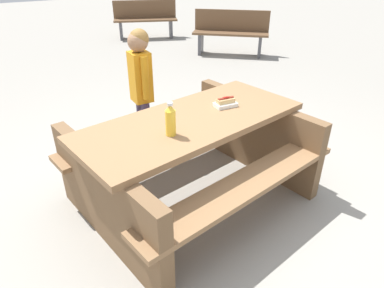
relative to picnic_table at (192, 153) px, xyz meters
name	(u,v)px	position (x,y,z in m)	size (l,w,h in m)	color
ground_plane	(192,196)	(0.00, 0.00, -0.44)	(30.00, 30.00, 0.00)	gray
picnic_table	(192,153)	(0.00, 0.00, 0.00)	(2.02, 1.70, 0.75)	olive
soda_bottle	(171,120)	(-0.26, -0.16, 0.42)	(0.07, 0.07, 0.24)	yellow
hotdog_tray	(226,103)	(0.35, 0.06, 0.34)	(0.19, 0.12, 0.08)	white
child_in_coat	(141,78)	(-0.02, 0.94, 0.36)	(0.20, 0.31, 1.26)	#3F334C
park_bench_near	(145,18)	(2.22, 6.01, 0.00)	(1.54, 0.92, 0.85)	brown
park_bench_mid	(231,32)	(3.08, 3.70, 0.00)	(1.40, 1.28, 0.85)	brown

